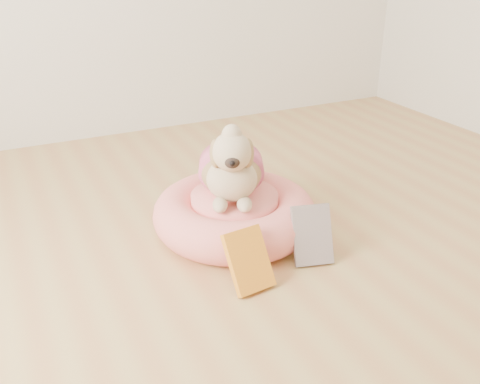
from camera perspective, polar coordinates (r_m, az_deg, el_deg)
name	(u,v)px	position (r m, az deg, el deg)	size (l,w,h in m)	color
floor	(326,373)	(1.57, 9.12, -18.50)	(4.50, 4.50, 0.00)	#BA844D
pet_bed	(235,214)	(2.16, -0.58, -2.32)	(0.66, 0.66, 0.17)	#FD8863
dog	(231,154)	(2.06, -0.94, 4.05)	(0.31, 0.45, 0.33)	olive
book_yellow	(249,260)	(1.82, 0.92, -7.29)	(0.14, 0.03, 0.22)	yellow
book_white	(312,235)	(1.98, 7.70, -4.55)	(0.14, 0.02, 0.22)	silver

